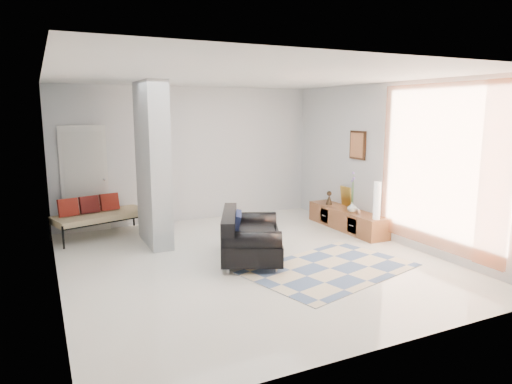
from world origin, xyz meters
name	(u,v)px	position (x,y,z in m)	size (l,w,h in m)	color
floor	(250,260)	(0.00, 0.00, 0.00)	(6.00, 6.00, 0.00)	white
ceiling	(249,76)	(0.00, 0.00, 2.80)	(6.00, 6.00, 0.00)	white
wall_back	(190,155)	(0.00, 3.00, 1.40)	(6.00, 6.00, 0.00)	silver
wall_front	(386,210)	(0.00, -3.00, 1.40)	(6.00, 6.00, 0.00)	silver
wall_left	(51,184)	(-2.75, 0.00, 1.40)	(6.00, 6.00, 0.00)	silver
wall_right	(391,163)	(2.75, 0.00, 1.40)	(6.00, 6.00, 0.00)	silver
partition_column	(153,164)	(-1.10, 1.60, 1.40)	(0.35, 1.20, 2.80)	#B2B9BA
hallway_door	(85,179)	(-2.10, 2.96, 1.02)	(0.85, 0.06, 2.04)	silver
curtain	(439,167)	(2.67, -1.15, 1.45)	(2.55, 2.55, 0.00)	orange
wall_art	(358,145)	(2.72, 0.90, 1.65)	(0.04, 0.45, 0.55)	#3F2211
media_console	(347,219)	(2.52, 0.90, 0.20)	(0.45, 2.04, 0.80)	brown
loveseat	(248,237)	(-0.01, 0.06, 0.36)	(1.42, 1.73, 0.76)	silver
daybed	(99,214)	(-1.93, 2.47, 0.42)	(1.80, 1.15, 0.77)	black
area_rug	(330,269)	(0.90, -0.88, 0.01)	(2.40, 1.60, 0.01)	beige
cylinder_lamp	(377,201)	(2.50, 0.02, 0.73)	(0.12, 0.12, 0.67)	beige
bronze_figurine	(329,198)	(2.47, 1.45, 0.54)	(0.14, 0.14, 0.28)	black
vase	(352,207)	(2.47, 0.68, 0.49)	(0.18, 0.18, 0.19)	white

